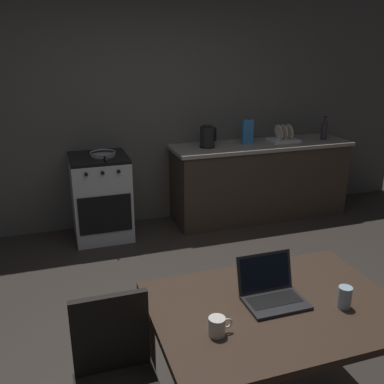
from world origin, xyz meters
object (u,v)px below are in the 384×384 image
(stove_oven, at_px, (101,197))
(electric_kettle, at_px, (207,137))
(bottle, at_px, (324,129))
(coffee_mug, at_px, (217,326))
(cereal_box, at_px, (247,132))
(frying_pan, at_px, (103,154))
(laptop, at_px, (272,292))
(dining_table, at_px, (275,316))
(dish_rack, at_px, (284,138))
(drinking_glass, at_px, (345,297))
(chair, at_px, (116,375))

(stove_oven, distance_m, electric_kettle, 1.35)
(bottle, xyz_separation_m, coffee_mug, (-2.53, -2.88, -0.27))
(electric_kettle, relative_size, cereal_box, 0.89)
(frying_pan, relative_size, cereal_box, 1.55)
(bottle, bearing_deg, electric_kettle, 178.09)
(laptop, bearing_deg, frying_pan, 114.87)
(dining_table, relative_size, laptop, 4.05)
(laptop, height_order, electric_kettle, electric_kettle)
(dining_table, distance_m, cereal_box, 3.08)
(stove_oven, bearing_deg, dining_table, -78.46)
(electric_kettle, height_order, dish_rack, electric_kettle)
(coffee_mug, height_order, cereal_box, cereal_box)
(drinking_glass, height_order, cereal_box, cereal_box)
(bottle, bearing_deg, dish_rack, 174.56)
(chair, relative_size, cereal_box, 3.14)
(frying_pan, bearing_deg, chair, -96.71)
(cereal_box, bearing_deg, coffee_mug, -117.47)
(frying_pan, height_order, coffee_mug, frying_pan)
(chair, bearing_deg, stove_oven, 71.42)
(dining_table, distance_m, dish_rack, 3.25)
(coffee_mug, bearing_deg, laptop, 25.25)
(stove_oven, xyz_separation_m, bottle, (2.72, -0.05, 0.59))
(frying_pan, bearing_deg, dish_rack, 0.74)
(stove_oven, height_order, coffee_mug, stove_oven)
(laptop, bearing_deg, chair, -162.71)
(frying_pan, relative_size, coffee_mug, 3.69)
(electric_kettle, bearing_deg, dish_rack, 0.00)
(stove_oven, height_order, chair, stove_oven)
(drinking_glass, bearing_deg, stove_oven, 107.10)
(electric_kettle, relative_size, dish_rack, 0.75)
(laptop, distance_m, cereal_box, 3.01)
(cereal_box, bearing_deg, chair, -125.39)
(chair, xyz_separation_m, bottle, (3.00, 2.75, 0.53))
(bottle, relative_size, drinking_glass, 2.45)
(cereal_box, height_order, dish_rack, cereal_box)
(electric_kettle, height_order, cereal_box, cereal_box)
(electric_kettle, bearing_deg, bottle, -1.91)
(laptop, distance_m, coffee_mug, 0.42)
(frying_pan, distance_m, drinking_glass, 3.03)
(electric_kettle, relative_size, frying_pan, 0.58)
(chair, height_order, bottle, bottle)
(dish_rack, bearing_deg, stove_oven, -179.94)
(stove_oven, xyz_separation_m, chair, (-0.28, -2.80, 0.06))
(drinking_glass, bearing_deg, laptop, 151.44)
(dining_table, bearing_deg, bottle, 52.06)
(dining_table, bearing_deg, electric_kettle, 76.95)
(coffee_mug, bearing_deg, dining_table, 18.30)
(stove_oven, height_order, laptop, laptop)
(frying_pan, distance_m, dish_rack, 2.15)
(chair, bearing_deg, bottle, 29.62)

